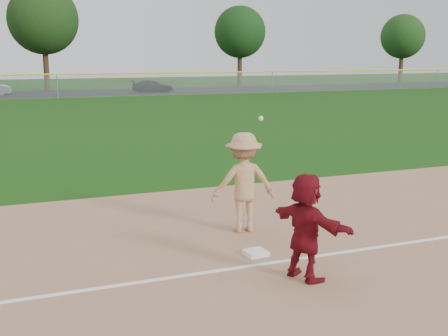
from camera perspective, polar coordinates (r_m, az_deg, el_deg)
name	(u,v)px	position (r m, az deg, el deg)	size (l,w,h in m)	color
ground	(253,250)	(10.77, 2.93, -8.29)	(160.00, 160.00, 0.00)	#16440D
foul_line	(271,263)	(10.08, 4.82, -9.57)	(60.00, 0.10, 0.01)	white
parking_asphalt	(52,94)	(55.51, -17.07, 7.23)	(120.00, 10.00, 0.01)	black
first_base	(256,253)	(10.43, 3.24, -8.59)	(0.38, 0.38, 0.08)	white
base_runner	(306,227)	(9.22, 8.31, -5.91)	(1.64, 0.52, 1.77)	maroon
car_right	(152,86)	(55.77, -7.28, 8.27)	(1.65, 4.06, 1.18)	black
first_base_play	(244,182)	(11.55, 2.00, -1.47)	(1.43, 1.20, 2.47)	#A2A2A4
outfield_fence	(57,75)	(49.44, -16.65, 9.07)	(110.00, 0.12, 110.00)	#999EA0
tree_2	(43,19)	(60.97, -17.89, 14.17)	(7.00, 7.00, 10.58)	#332212
tree_3	(240,32)	(67.38, 1.63, 13.63)	(6.00, 6.00, 9.19)	#392414
tree_4	(403,37)	(77.32, 17.70, 12.60)	(5.60, 5.60, 8.67)	#3C2916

